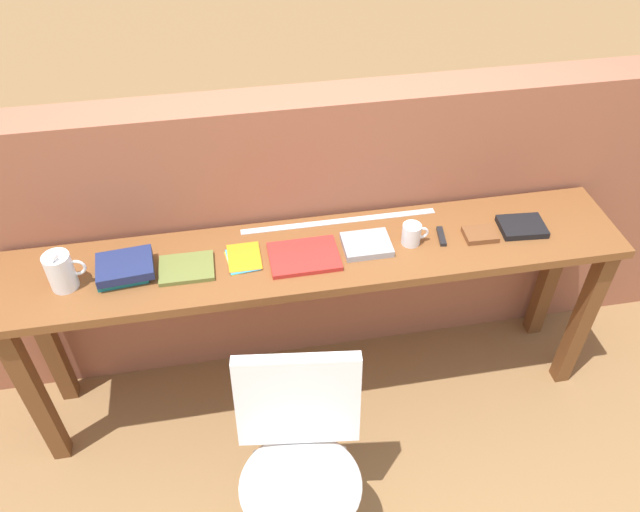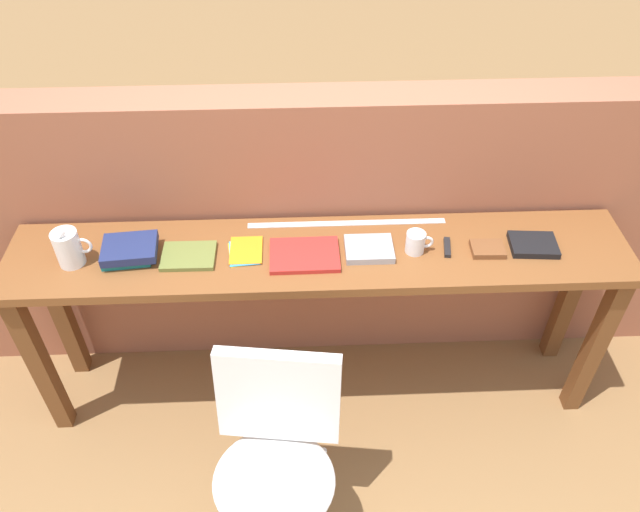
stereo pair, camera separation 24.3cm
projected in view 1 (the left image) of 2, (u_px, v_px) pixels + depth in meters
The scene contains 15 objects.
ground_plane at pixel (330, 437), 2.85m from camera, with size 40.00×40.00×0.00m, color olive.
brick_wall_back at pixel (305, 233), 2.85m from camera, with size 6.00×0.20×1.38m, color #9E5B42.
sideboard at pixel (318, 277), 2.57m from camera, with size 2.50×0.44×0.88m.
chair_white_moulded at pixel (300, 456), 2.21m from camera, with size 0.49×0.50×0.89m.
pitcher_white at pixel (61, 271), 2.28m from camera, with size 0.14×0.10×0.18m.
book_stack_leftmost at pixel (124, 269), 2.36m from camera, with size 0.23×0.18×0.06m.
magazine_cycling at pixel (187, 268), 2.39m from camera, with size 0.21×0.16×0.02m, color olive.
pamphlet_pile_colourful at pixel (243, 259), 2.44m from camera, with size 0.14×0.18×0.01m.
book_open_centre at pixel (304, 257), 2.44m from camera, with size 0.27×0.20×0.02m, color red.
book_grey_hardcover at pixel (367, 245), 2.49m from camera, with size 0.19×0.16×0.03m, color #9E9EA3.
mug at pixel (412, 234), 2.49m from camera, with size 0.11×0.08×0.09m.
multitool_folded at pixel (441, 236), 2.54m from camera, with size 0.02×0.11×0.02m, color black.
leather_journal_brown at pixel (480, 234), 2.54m from camera, with size 0.13×0.10×0.02m, color brown.
book_repair_rightmost at pixel (522, 227), 2.57m from camera, with size 0.18×0.14×0.03m, color black.
ruler_metal_back_edge at pixel (339, 221), 2.62m from camera, with size 0.83×0.03×0.00m, color silver.
Camera 1 is at (-0.32, -1.52, 2.53)m, focal length 35.00 mm.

